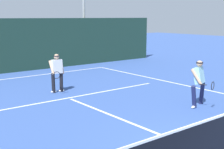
% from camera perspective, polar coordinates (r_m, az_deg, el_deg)
% --- Properties ---
extents(court_line_baseline_far, '(10.82, 0.10, 0.01)m').
position_cam_1_polar(court_line_baseline_far, '(16.92, -16.90, -0.56)').
color(court_line_baseline_far, white).
rests_on(court_line_baseline_far, ground_plane).
extents(court_line_service, '(8.82, 0.10, 0.01)m').
position_cam_1_polar(court_line_service, '(12.31, -8.01, -4.26)').
color(court_line_service, white).
rests_on(court_line_service, ground_plane).
extents(court_line_centre, '(0.10, 6.40, 0.01)m').
position_cam_1_polar(court_line_centre, '(9.63, 2.30, -8.38)').
color(court_line_centre, white).
rests_on(court_line_centre, ground_plane).
extents(tennis_net, '(11.85, 0.09, 1.12)m').
position_cam_1_polar(tennis_net, '(7.47, 18.70, -10.58)').
color(tennis_net, '#1E4723').
rests_on(tennis_net, ground_plane).
extents(player_near, '(1.09, 0.92, 1.63)m').
position_cam_1_polar(player_near, '(11.35, 15.61, -1.19)').
color(player_near, '#1E234C').
rests_on(player_near, ground_plane).
extents(player_far, '(0.79, 0.83, 1.61)m').
position_cam_1_polar(player_far, '(13.12, -10.03, 0.55)').
color(player_far, black).
rests_on(player_far, ground_plane).
extents(back_fence_windscreen, '(21.79, 0.12, 3.04)m').
position_cam_1_polar(back_fence_windscreen, '(18.31, -19.11, 4.93)').
color(back_fence_windscreen, '#1A362B').
rests_on(back_fence_windscreen, ground_plane).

